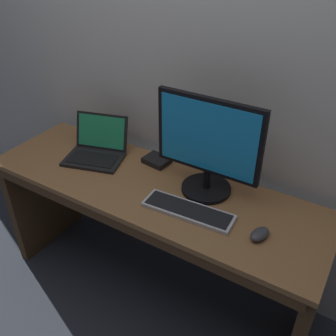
{
  "coord_description": "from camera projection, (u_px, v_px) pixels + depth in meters",
  "views": [
    {
      "loc": [
        0.88,
        -1.27,
        1.91
      ],
      "look_at": [
        0.1,
        0.0,
        0.92
      ],
      "focal_mm": 40.15,
      "sensor_mm": 36.0,
      "label": 1
    }
  ],
  "objects": [
    {
      "name": "ground_plane",
      "position": [
        154.0,
        287.0,
        2.34
      ],
      "size": [
        14.0,
        14.0,
        0.0
      ],
      "primitive_type": "plane",
      "color": "#2D333D"
    },
    {
      "name": "back_wall",
      "position": [
        189.0,
        34.0,
        1.79
      ],
      "size": [
        5.08,
        0.04,
        2.9
      ],
      "primitive_type": "cube",
      "color": "silver",
      "rests_on": "ground"
    },
    {
      "name": "desk",
      "position": [
        151.0,
        223.0,
        2.03
      ],
      "size": [
        1.79,
        0.57,
        0.78
      ],
      "color": "olive",
      "rests_on": "ground"
    },
    {
      "name": "laptop_black",
      "position": [
        96.0,
        150.0,
        2.11
      ],
      "size": [
        0.38,
        0.35,
        0.21
      ],
      "color": "black",
      "rests_on": "desk"
    },
    {
      "name": "external_monitor",
      "position": [
        208.0,
        147.0,
        1.72
      ],
      "size": [
        0.52,
        0.25,
        0.5
      ],
      "color": "black",
      "rests_on": "desk"
    },
    {
      "name": "wired_keyboard",
      "position": [
        188.0,
        211.0,
        1.72
      ],
      "size": [
        0.44,
        0.16,
        0.02
      ],
      "color": "#BCBCC1",
      "rests_on": "desk"
    },
    {
      "name": "computer_mouse",
      "position": [
        260.0,
        234.0,
        1.58
      ],
      "size": [
        0.09,
        0.12,
        0.04
      ],
      "primitive_type": "ellipsoid",
      "rotation": [
        0.0,
        0.0,
        -0.27
      ],
      "color": "#38383D",
      "rests_on": "desk"
    },
    {
      "name": "external_drive_box",
      "position": [
        157.0,
        160.0,
        2.07
      ],
      "size": [
        0.15,
        0.13,
        0.03
      ],
      "primitive_type": "cube",
      "rotation": [
        0.0,
        0.0,
        -0.12
      ],
      "color": "black",
      "rests_on": "desk"
    }
  ]
}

